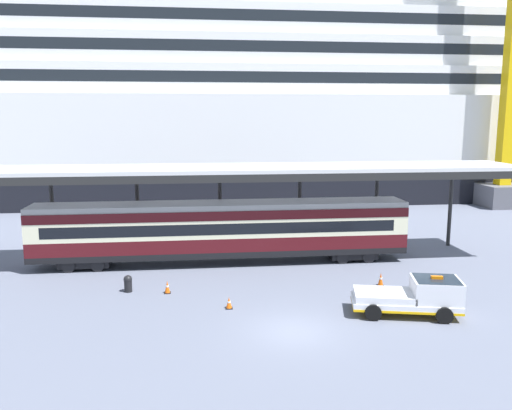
{
  "coord_description": "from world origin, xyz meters",
  "views": [
    {
      "loc": [
        -4.27,
        -22.12,
        9.71
      ],
      "look_at": [
        -0.8,
        8.13,
        4.5
      ],
      "focal_mm": 36.36,
      "sensor_mm": 36.0,
      "label": 1
    }
  ],
  "objects_px": {
    "traffic_cone_mid": "(167,287)",
    "quay_bollard": "(128,283)",
    "train_carriage": "(222,229)",
    "traffic_cone_far": "(381,279)",
    "cruise_ship": "(71,101)",
    "traffic_cone_near": "(229,303)",
    "service_truck": "(416,295)"
  },
  "relations": [
    {
      "from": "train_carriage",
      "to": "quay_bollard",
      "type": "distance_m",
      "value": 7.85
    },
    {
      "from": "traffic_cone_near",
      "to": "cruise_ship",
      "type": "bearing_deg",
      "value": 111.64
    },
    {
      "from": "traffic_cone_mid",
      "to": "quay_bollard",
      "type": "relative_size",
      "value": 0.73
    },
    {
      "from": "traffic_cone_mid",
      "to": "traffic_cone_near",
      "type": "bearing_deg",
      "value": -39.86
    },
    {
      "from": "train_carriage",
      "to": "traffic_cone_mid",
      "type": "relative_size",
      "value": 34.91
    },
    {
      "from": "train_carriage",
      "to": "traffic_cone_mid",
      "type": "height_order",
      "value": "train_carriage"
    },
    {
      "from": "cruise_ship",
      "to": "traffic_cone_mid",
      "type": "distance_m",
      "value": 43.49
    },
    {
      "from": "traffic_cone_near",
      "to": "quay_bollard",
      "type": "bearing_deg",
      "value": 149.58
    },
    {
      "from": "cruise_ship",
      "to": "service_truck",
      "type": "relative_size",
      "value": 22.47
    },
    {
      "from": "traffic_cone_mid",
      "to": "service_truck",
      "type": "bearing_deg",
      "value": -20.35
    },
    {
      "from": "train_carriage",
      "to": "traffic_cone_mid",
      "type": "xyz_separation_m",
      "value": [
        -3.35,
        -5.74,
        -1.97
      ]
    },
    {
      "from": "service_truck",
      "to": "traffic_cone_mid",
      "type": "xyz_separation_m",
      "value": [
        -12.42,
        4.61,
        -0.64
      ]
    },
    {
      "from": "traffic_cone_mid",
      "to": "traffic_cone_far",
      "type": "bearing_deg",
      "value": -0.62
    },
    {
      "from": "traffic_cone_far",
      "to": "quay_bollard",
      "type": "height_order",
      "value": "quay_bollard"
    },
    {
      "from": "traffic_cone_near",
      "to": "traffic_cone_far",
      "type": "relative_size",
      "value": 0.77
    },
    {
      "from": "cruise_ship",
      "to": "traffic_cone_near",
      "type": "height_order",
      "value": "cruise_ship"
    },
    {
      "from": "traffic_cone_near",
      "to": "traffic_cone_far",
      "type": "xyz_separation_m",
      "value": [
        8.98,
        2.59,
        0.09
      ]
    },
    {
      "from": "train_carriage",
      "to": "traffic_cone_near",
      "type": "bearing_deg",
      "value": -90.6
    },
    {
      "from": "train_carriage",
      "to": "quay_bollard",
      "type": "bearing_deg",
      "value": -136.55
    },
    {
      "from": "service_truck",
      "to": "traffic_cone_far",
      "type": "distance_m",
      "value": 4.52
    },
    {
      "from": "train_carriage",
      "to": "traffic_cone_near",
      "type": "relative_size",
      "value": 40.77
    },
    {
      "from": "traffic_cone_mid",
      "to": "train_carriage",
      "type": "bearing_deg",
      "value": 59.7
    },
    {
      "from": "traffic_cone_mid",
      "to": "quay_bollard",
      "type": "distance_m",
      "value": 2.26
    },
    {
      "from": "cruise_ship",
      "to": "train_carriage",
      "type": "height_order",
      "value": "cruise_ship"
    },
    {
      "from": "traffic_cone_mid",
      "to": "traffic_cone_far",
      "type": "xyz_separation_m",
      "value": [
        12.25,
        -0.13,
        0.04
      ]
    },
    {
      "from": "quay_bollard",
      "to": "train_carriage",
      "type": "bearing_deg",
      "value": 43.45
    },
    {
      "from": "train_carriage",
      "to": "quay_bollard",
      "type": "height_order",
      "value": "train_carriage"
    },
    {
      "from": "traffic_cone_far",
      "to": "service_truck",
      "type": "bearing_deg",
      "value": -87.75
    },
    {
      "from": "cruise_ship",
      "to": "traffic_cone_far",
      "type": "distance_m",
      "value": 48.82
    },
    {
      "from": "cruise_ship",
      "to": "train_carriage",
      "type": "xyz_separation_m",
      "value": [
        16.94,
        -34.02,
        -9.28
      ]
    },
    {
      "from": "service_truck",
      "to": "traffic_cone_mid",
      "type": "height_order",
      "value": "service_truck"
    },
    {
      "from": "cruise_ship",
      "to": "train_carriage",
      "type": "distance_m",
      "value": 39.12
    }
  ]
}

